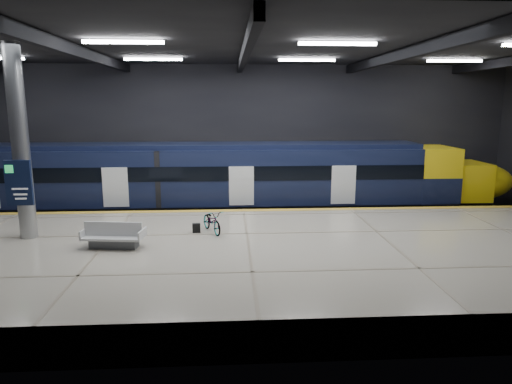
{
  "coord_description": "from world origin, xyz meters",
  "views": [
    {
      "loc": [
        -0.65,
        -17.59,
        5.96
      ],
      "look_at": [
        0.5,
        1.5,
        2.2
      ],
      "focal_mm": 32.0,
      "sensor_mm": 36.0,
      "label": 1
    }
  ],
  "objects": [
    {
      "name": "safety_strip",
      "position": [
        0.0,
        2.75,
        1.11
      ],
      "size": [
        30.0,
        0.4,
        0.01
      ],
      "primitive_type": "cube",
      "color": "gold",
      "rests_on": "platform"
    },
    {
      "name": "info_column",
      "position": [
        -8.0,
        -1.03,
        4.46
      ],
      "size": [
        0.9,
        0.78,
        6.9
      ],
      "color": "#9EA0A5",
      "rests_on": "platform"
    },
    {
      "name": "platform",
      "position": [
        0.0,
        -2.5,
        0.55
      ],
      "size": [
        30.0,
        11.0,
        1.1
      ],
      "primitive_type": "cube",
      "color": "#B7AD9B",
      "rests_on": "ground"
    },
    {
      "name": "rails",
      "position": [
        0.0,
        5.5,
        0.08
      ],
      "size": [
        30.0,
        1.52,
        0.16
      ],
      "color": "gray",
      "rests_on": "ground"
    },
    {
      "name": "pannier_bag",
      "position": [
        -1.91,
        -0.75,
        1.28
      ],
      "size": [
        0.31,
        0.2,
        0.35
      ],
      "primitive_type": "cube",
      "rotation": [
        0.0,
        0.0,
        0.07
      ],
      "color": "black",
      "rests_on": "platform"
    },
    {
      "name": "bicycle",
      "position": [
        -1.31,
        -0.75,
        1.54
      ],
      "size": [
        1.19,
        1.78,
        0.88
      ],
      "primitive_type": "imported",
      "rotation": [
        0.0,
        0.0,
        0.4
      ],
      "color": "#99999E",
      "rests_on": "platform"
    },
    {
      "name": "ground",
      "position": [
        0.0,
        0.0,
        0.0
      ],
      "size": [
        30.0,
        30.0,
        0.0
      ],
      "primitive_type": "plane",
      "color": "black",
      "rests_on": "ground"
    },
    {
      "name": "train",
      "position": [
        -1.26,
        5.5,
        2.06
      ],
      "size": [
        29.4,
        2.84,
        3.79
      ],
      "color": "black",
      "rests_on": "ground"
    },
    {
      "name": "room_shell",
      "position": [
        -0.0,
        0.0,
        5.72
      ],
      "size": [
        30.1,
        16.1,
        8.05
      ],
      "color": "black",
      "rests_on": "ground"
    },
    {
      "name": "bench",
      "position": [
        -4.58,
        -2.44,
        1.42
      ],
      "size": [
        2.14,
        1.09,
        0.9
      ],
      "rotation": [
        0.0,
        0.0,
        -0.13
      ],
      "color": "#595B60",
      "rests_on": "platform"
    }
  ]
}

